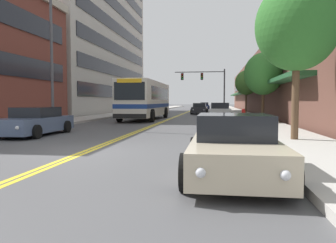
# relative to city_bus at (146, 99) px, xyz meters

# --- Properties ---
(ground_plane) EXTENTS (240.00, 240.00, 0.00)m
(ground_plane) POSITION_rel_city_bus_xyz_m (1.96, 18.59, -1.81)
(ground_plane) COLOR #4C4C4F
(sidewalk_left) EXTENTS (2.88, 106.00, 0.17)m
(sidewalk_left) POSITION_rel_city_bus_xyz_m (-4.99, 18.59, -1.73)
(sidewalk_left) COLOR #B2ADA5
(sidewalk_left) RESTS_ON ground_plane
(sidewalk_right) EXTENTS (2.88, 106.00, 0.17)m
(sidewalk_right) POSITION_rel_city_bus_xyz_m (8.90, 18.59, -1.73)
(sidewalk_right) COLOR #B2ADA5
(sidewalk_right) RESTS_ON ground_plane
(centre_line) EXTENTS (0.34, 106.00, 0.01)m
(centre_line) POSITION_rel_city_bus_xyz_m (1.96, 18.59, -1.81)
(centre_line) COLOR yellow
(centre_line) RESTS_ON ground_plane
(office_tower_left) EXTENTS (12.08, 29.40, 24.79)m
(office_tower_left) POSITION_rel_city_bus_xyz_m (-12.66, 14.34, 10.58)
(office_tower_left) COLOR #BCB7AD
(office_tower_left) RESTS_ON ground_plane
(storefront_row_right) EXTENTS (9.10, 68.00, 7.22)m
(storefront_row_right) POSITION_rel_city_bus_xyz_m (14.56, 18.59, 1.79)
(storefront_row_right) COLOR brown
(storefront_row_right) RESTS_ON ground_plane
(city_bus) EXTENTS (2.82, 11.13, 3.21)m
(city_bus) POSITION_rel_city_bus_xyz_m (0.00, 0.00, 0.00)
(city_bus) COLOR silver
(city_bus) RESTS_ON ground_plane
(car_slate_blue_parked_left_near) EXTENTS (2.05, 4.72, 1.30)m
(car_slate_blue_parked_left_near) POSITION_rel_city_bus_xyz_m (-2.36, -13.82, -1.21)
(car_slate_blue_parked_left_near) COLOR #475675
(car_slate_blue_parked_left_near) RESTS_ON ground_plane
(car_champagne_parked_right_foreground) EXTENTS (2.00, 4.30, 1.30)m
(car_champagne_parked_right_foreground) POSITION_rel_city_bus_xyz_m (6.35, -21.02, -1.21)
(car_champagne_parked_right_foreground) COLOR beige
(car_champagne_parked_right_foreground) RESTS_ON ground_plane
(car_white_parked_right_mid) EXTENTS (2.13, 4.74, 1.44)m
(car_white_parked_right_mid) POSITION_rel_city_bus_xyz_m (6.40, 2.85, -1.15)
(car_white_parked_right_mid) COLOR white
(car_white_parked_right_mid) RESTS_ON ground_plane
(car_black_moving_lead) EXTENTS (2.12, 4.86, 1.27)m
(car_black_moving_lead) POSITION_rel_city_bus_xyz_m (3.45, 28.50, -1.23)
(car_black_moving_lead) COLOR black
(car_black_moving_lead) RESTS_ON ground_plane
(car_charcoal_moving_second) EXTENTS (2.03, 4.85, 1.35)m
(car_charcoal_moving_second) POSITION_rel_city_bus_xyz_m (4.06, 12.70, -1.18)
(car_charcoal_moving_second) COLOR #232328
(car_charcoal_moving_second) RESTS_ON ground_plane
(car_navy_moving_third) EXTENTS (2.04, 4.52, 1.35)m
(car_navy_moving_third) POSITION_rel_city_bus_xyz_m (3.86, 37.81, -1.19)
(car_navy_moving_third) COLOR #19234C
(car_navy_moving_third) RESTS_ON ground_plane
(traffic_signal_mast) EXTENTS (6.72, 0.38, 5.86)m
(traffic_signal_mast) POSITION_rel_city_bus_xyz_m (4.77, 16.38, 2.40)
(traffic_signal_mast) COLOR #47474C
(traffic_signal_mast) RESTS_ON ground_plane
(street_lamp_left_near) EXTENTS (1.76, 0.28, 9.40)m
(street_lamp_left_near) POSITION_rel_city_bus_xyz_m (-3.16, -10.20, 3.59)
(street_lamp_left_near) COLOR #47474C
(street_lamp_left_near) RESTS_ON ground_plane
(street_tree_right_near) EXTENTS (2.99, 2.99, 5.79)m
(street_tree_right_near) POSITION_rel_city_bus_xyz_m (8.87, -15.39, 2.49)
(street_tree_right_near) COLOR brown
(street_tree_right_near) RESTS_ON sidewalk_right
(street_tree_right_mid) EXTENTS (2.76, 2.76, 4.89)m
(street_tree_right_mid) POSITION_rel_city_bus_xyz_m (9.38, -3.55, 1.73)
(street_tree_right_mid) COLOR brown
(street_tree_right_mid) RESTS_ON sidewalk_right
(street_tree_right_far) EXTENTS (2.40, 2.40, 4.73)m
(street_tree_right_far) POSITION_rel_city_bus_xyz_m (9.26, 8.24, 1.76)
(street_tree_right_far) COLOR brown
(street_tree_right_far) RESTS_ON sidewalk_right
(fire_hydrant) EXTENTS (0.34, 0.26, 0.89)m
(fire_hydrant) POSITION_rel_city_bus_xyz_m (7.90, -4.81, -1.20)
(fire_hydrant) COLOR red
(fire_hydrant) RESTS_ON sidewalk_right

